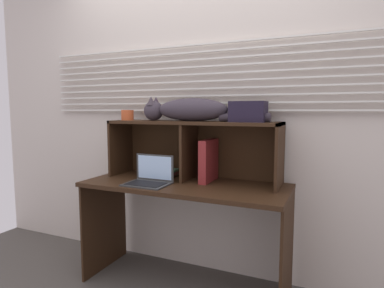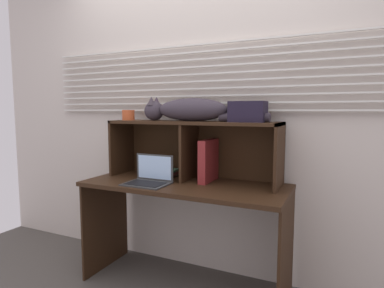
{
  "view_description": "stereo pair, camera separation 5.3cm",
  "coord_description": "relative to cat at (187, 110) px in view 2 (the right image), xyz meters",
  "views": [
    {
      "loc": [
        0.96,
        -1.84,
        1.29
      ],
      "look_at": [
        0.0,
        0.34,
        1.04
      ],
      "focal_mm": 30.14,
      "sensor_mm": 36.0,
      "label": 1
    },
    {
      "loc": [
        1.01,
        -1.82,
        1.29
      ],
      "look_at": [
        0.0,
        0.34,
        1.04
      ],
      "focal_mm": 30.14,
      "sensor_mm": 36.0,
      "label": 2
    }
  ],
  "objects": [
    {
      "name": "back_panel_with_blinds",
      "position": [
        0.04,
        0.21,
        -0.03
      ],
      "size": [
        4.4,
        0.08,
        2.5
      ],
      "color": "beige",
      "rests_on": "ground"
    },
    {
      "name": "desk",
      "position": [
        0.04,
        -0.13,
        -0.67
      ],
      "size": [
        1.46,
        0.6,
        0.77
      ],
      "color": "#301D10",
      "rests_on": "ground"
    },
    {
      "name": "hutch_shelf_unit",
      "position": [
        0.04,
        0.03,
        -0.22
      ],
      "size": [
        1.3,
        0.32,
        0.44
      ],
      "color": "#301D10",
      "rests_on": "desk"
    },
    {
      "name": "cat",
      "position": [
        0.0,
        0.0,
        0.0
      ],
      "size": [
        0.97,
        0.18,
        0.19
      ],
      "color": "#372F39",
      "rests_on": "hutch_shelf_unit"
    },
    {
      "name": "laptop",
      "position": [
        -0.18,
        -0.25,
        -0.48
      ],
      "size": [
        0.3,
        0.23,
        0.2
      ],
      "color": "#353535",
      "rests_on": "desk"
    },
    {
      "name": "binder_upright",
      "position": [
        0.17,
        0.0,
        -0.37
      ],
      "size": [
        0.06,
        0.27,
        0.31
      ],
      "primitive_type": "cube",
      "color": "maroon",
      "rests_on": "desk"
    },
    {
      "name": "book_stack",
      "position": [
        -0.19,
        -0.0,
        -0.49
      ],
      "size": [
        0.16,
        0.24,
        0.05
      ],
      "color": "gray",
      "rests_on": "desk"
    },
    {
      "name": "small_basket",
      "position": [
        -0.53,
        0.0,
        -0.04
      ],
      "size": [
        0.1,
        0.1,
        0.08
      ],
      "primitive_type": "cylinder",
      "color": "#C4522A",
      "rests_on": "hutch_shelf_unit"
    },
    {
      "name": "storage_box",
      "position": [
        0.46,
        0.0,
        -0.01
      ],
      "size": [
        0.24,
        0.17,
        0.14
      ],
      "primitive_type": "cube",
      "color": "black",
      "rests_on": "hutch_shelf_unit"
    }
  ]
}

